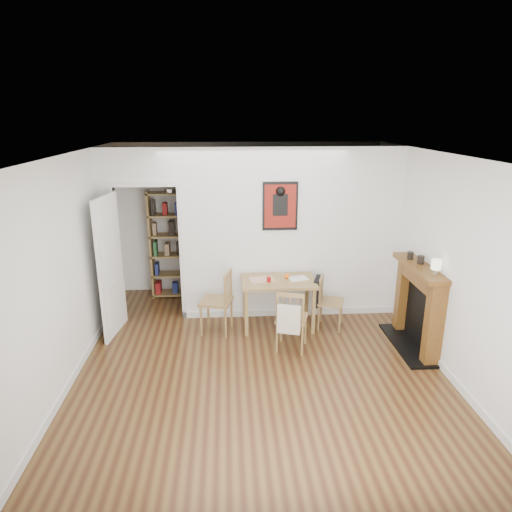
{
  "coord_description": "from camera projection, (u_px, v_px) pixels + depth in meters",
  "views": [
    {
      "loc": [
        -0.38,
        -5.22,
        3.03
      ],
      "look_at": [
        -0.0,
        0.6,
        1.22
      ],
      "focal_mm": 32.0,
      "sensor_mm": 36.0,
      "label": 1
    }
  ],
  "objects": [
    {
      "name": "dining_table",
      "position": [
        278.0,
        286.0,
        6.65
      ],
      "size": [
        1.07,
        0.68,
        0.73
      ],
      "color": "olive",
      "rests_on": "ground"
    },
    {
      "name": "ceramic_jar_a",
      "position": [
        421.0,
        260.0,
        5.98
      ],
      "size": [
        0.09,
        0.09,
        0.11
      ],
      "primitive_type": "cylinder",
      "color": "black",
      "rests_on": "fireplace"
    },
    {
      "name": "placemat",
      "position": [
        262.0,
        279.0,
        6.65
      ],
      "size": [
        0.4,
        0.33,
        0.0
      ],
      "primitive_type": "cube",
      "rotation": [
        0.0,
        0.0,
        0.19
      ],
      "color": "beige",
      "rests_on": "dining_table"
    },
    {
      "name": "mantel_lamp",
      "position": [
        436.0,
        265.0,
        5.54
      ],
      "size": [
        0.12,
        0.12,
        0.19
      ],
      "color": "silver",
      "rests_on": "fireplace"
    },
    {
      "name": "chair_front",
      "position": [
        292.0,
        319.0,
        6.05
      ],
      "size": [
        0.54,
        0.58,
        0.87
      ],
      "color": "olive",
      "rests_on": "ground"
    },
    {
      "name": "ceramic_jar_b",
      "position": [
        410.0,
        255.0,
        6.16
      ],
      "size": [
        0.08,
        0.08,
        0.1
      ],
      "primitive_type": "cylinder",
      "color": "black",
      "rests_on": "fireplace"
    },
    {
      "name": "chair_right",
      "position": [
        330.0,
        301.0,
        6.7
      ],
      "size": [
        0.54,
        0.5,
        0.79
      ],
      "color": "olive",
      "rests_on": "ground"
    },
    {
      "name": "ground",
      "position": [
        259.0,
        360.0,
        5.9
      ],
      "size": [
        5.2,
        5.2,
        0.0
      ],
      "primitive_type": "plane",
      "color": "brown",
      "rests_on": "ground"
    },
    {
      "name": "chair_left",
      "position": [
        216.0,
        302.0,
        6.54
      ],
      "size": [
        0.56,
        0.56,
        0.93
      ],
      "color": "olive",
      "rests_on": "ground"
    },
    {
      "name": "room_shell",
      "position": [
        260.0,
        236.0,
        6.8
      ],
      "size": [
        5.2,
        5.2,
        5.2
      ],
      "color": "silver",
      "rests_on": "ground"
    },
    {
      "name": "orange_fruit",
      "position": [
        287.0,
        276.0,
        6.68
      ],
      "size": [
        0.07,
        0.07,
        0.07
      ],
      "primitive_type": "sphere",
      "color": "#FF600D",
      "rests_on": "dining_table"
    },
    {
      "name": "fireplace",
      "position": [
        419.0,
        304.0,
        6.09
      ],
      "size": [
        0.45,
        1.25,
        1.16
      ],
      "color": "brown",
      "rests_on": "ground"
    },
    {
      "name": "notebook",
      "position": [
        298.0,
        279.0,
        6.67
      ],
      "size": [
        0.32,
        0.26,
        0.01
      ],
      "primitive_type": "cube",
      "rotation": [
        0.0,
        0.0,
        0.25
      ],
      "color": "silver",
      "rests_on": "dining_table"
    },
    {
      "name": "bookshelf",
      "position": [
        173.0,
        245.0,
        7.76
      ],
      "size": [
        0.77,
        0.31,
        1.84
      ],
      "color": "olive",
      "rests_on": "ground"
    },
    {
      "name": "red_glass",
      "position": [
        269.0,
        279.0,
        6.54
      ],
      "size": [
        0.06,
        0.06,
        0.08
      ],
      "primitive_type": "cylinder",
      "color": "maroon",
      "rests_on": "dining_table"
    }
  ]
}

